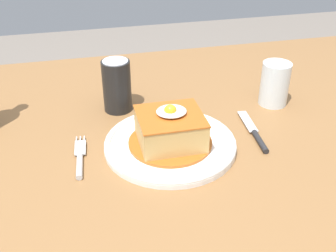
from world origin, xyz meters
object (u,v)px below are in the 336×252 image
object	(u,v)px
fork	(80,159)
knife	(256,135)
soda_can	(117,86)
main_plate	(170,144)
drinking_glass	(274,87)

from	to	relation	value
fork	knife	distance (m)	0.37
knife	soda_can	distance (m)	0.34
fork	knife	xyz separation A→B (m)	(0.37, 0.00, 0.00)
knife	soda_can	world-z (taller)	soda_can
main_plate	knife	world-z (taller)	main_plate
main_plate	soda_can	bearing A→B (deg)	113.95
main_plate	soda_can	distance (m)	0.21
fork	soda_can	world-z (taller)	soda_can
knife	fork	bearing A→B (deg)	-179.72
soda_can	fork	bearing A→B (deg)	-117.45
knife	soda_can	xyz separation A→B (m)	(-0.27, 0.19, 0.06)
fork	main_plate	bearing A→B (deg)	2.47
main_plate	drinking_glass	distance (m)	0.32
knife	main_plate	bearing A→B (deg)	178.13
fork	soda_can	xyz separation A→B (m)	(0.10, 0.19, 0.06)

